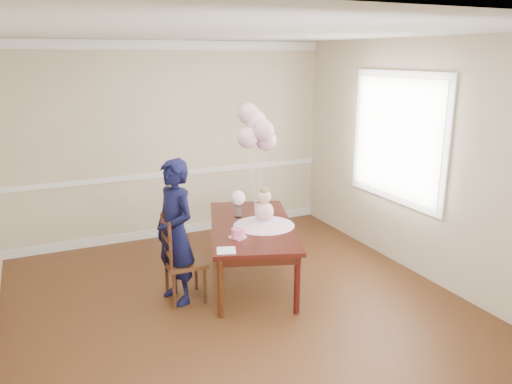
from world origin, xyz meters
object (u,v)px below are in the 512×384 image
dining_table_top (252,226)px  birthday_cake (238,233)px  woman (175,232)px  dining_chair_seat (185,263)px

dining_table_top → birthday_cake: 0.45m
birthday_cake → woman: bearing=161.8°
dining_table_top → dining_chair_seat: bearing=-151.7°
dining_chair_seat → dining_table_top: bearing=10.8°
birthday_cake → dining_chair_seat: birthday_cake is taller
birthday_cake → woman: 0.64m
birthday_cake → dining_chair_seat: 0.64m
birthday_cake → woman: (-0.61, 0.20, 0.03)m
dining_table_top → dining_chair_seat: 0.87m
dining_table_top → woman: 0.93m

